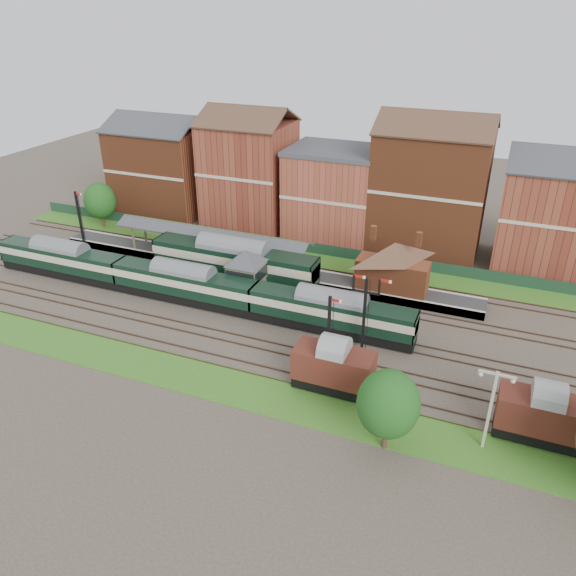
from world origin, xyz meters
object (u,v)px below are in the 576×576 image
at_px(signal_box, 247,273).
at_px(platform_railcar, 234,261).
at_px(dmu_train, 184,283).
at_px(goods_van_a, 334,367).
at_px(semaphore_bracket, 365,311).

distance_m(signal_box, platform_railcar, 4.60).
bearing_deg(dmu_train, goods_van_a, -23.89).
distance_m(semaphore_bracket, platform_railcar, 20.45).
bearing_deg(signal_box, dmu_train, -152.10).
xyz_separation_m(platform_railcar, goods_van_a, (17.41, -15.50, -0.41)).
distance_m(signal_box, goods_van_a, 18.76).
xyz_separation_m(dmu_train, platform_railcar, (2.91, 6.50, 0.43)).
relative_size(dmu_train, goods_van_a, 7.52).
height_order(signal_box, semaphore_bracket, semaphore_bracket).
xyz_separation_m(semaphore_bracket, platform_railcar, (-18.27, 9.00, -1.88)).
distance_m(semaphore_bracket, dmu_train, 21.45).
bearing_deg(platform_railcar, dmu_train, -114.12).
height_order(signal_box, dmu_train, signal_box).
bearing_deg(platform_railcar, signal_box, -45.20).
height_order(platform_railcar, goods_van_a, platform_railcar).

